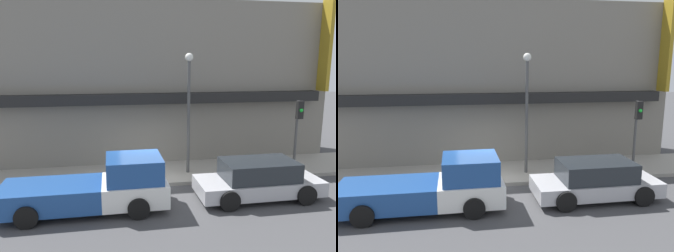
% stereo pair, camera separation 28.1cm
% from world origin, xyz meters
% --- Properties ---
extents(ground_plane, '(80.00, 80.00, 0.00)m').
position_xyz_m(ground_plane, '(0.00, 0.00, 0.00)').
color(ground_plane, '#424244').
extents(sidewalk, '(36.00, 3.05, 0.17)m').
position_xyz_m(sidewalk, '(0.00, 1.53, 0.08)').
color(sidewalk, '#9E998E').
rests_on(sidewalk, ground).
extents(building, '(19.80, 3.80, 9.26)m').
position_xyz_m(building, '(0.02, 4.53, 4.06)').
color(building, gray).
rests_on(building, ground).
extents(pickup_truck, '(5.69, 2.17, 1.89)m').
position_xyz_m(pickup_truck, '(-2.11, -1.71, 0.83)').
color(pickup_truck, white).
rests_on(pickup_truck, ground).
extents(parked_car, '(4.75, 2.09, 1.49)m').
position_xyz_m(parked_car, '(3.92, -1.71, 0.73)').
color(parked_car, '#ADADB2').
rests_on(parked_car, ground).
extents(fire_hydrant, '(0.16, 0.16, 0.69)m').
position_xyz_m(fire_hydrant, '(-0.09, 0.46, 0.50)').
color(fire_hydrant, '#196633').
rests_on(fire_hydrant, sidewalk).
extents(street_lamp, '(0.36, 0.36, 5.38)m').
position_xyz_m(street_lamp, '(1.86, 1.20, 3.54)').
color(street_lamp, '#4C4C4C').
rests_on(street_lamp, sidewalk).
extents(traffic_light, '(0.28, 0.42, 3.29)m').
position_xyz_m(traffic_light, '(6.77, 0.44, 2.45)').
color(traffic_light, '#4C4C4C').
rests_on(traffic_light, sidewalk).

